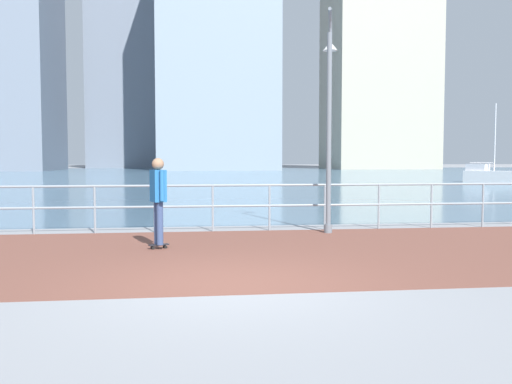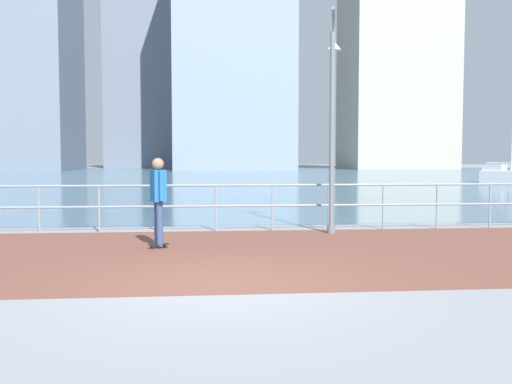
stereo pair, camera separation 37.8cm
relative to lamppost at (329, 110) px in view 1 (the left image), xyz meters
name	(u,v)px [view 1 (the left image)]	position (x,y,z in m)	size (l,w,h in m)	color
ground	(195,179)	(-2.78, 34.67, -2.95)	(220.00, 220.00, 0.00)	gray
brick_paving	(221,253)	(-2.78, -2.73, -2.94)	(28.00, 6.36, 0.01)	brown
harbor_water	(193,175)	(-2.78, 45.44, -2.94)	(180.00, 88.00, 0.00)	slate
waterfront_railing	(213,199)	(-2.78, 0.44, -2.15)	(25.25, 0.06, 1.15)	#8C99A3
lamppost	(329,110)	(0.00, 0.00, 0.00)	(0.43, 0.80, 5.33)	slate
skateboarder	(158,194)	(-3.96, -2.03, -1.86)	(0.41, 0.55, 1.79)	black
sailboat_blue	(492,175)	(18.57, 24.66, -2.40)	(3.45, 4.03, 5.74)	white
tower_concrete	(378,37)	(29.14, 79.30, 19.50)	(16.92, 15.01, 46.57)	#B2AD99
tower_brick	(129,79)	(-14.34, 95.59, 14.01)	(13.77, 17.26, 35.58)	slate
tower_slate	(216,38)	(1.18, 73.77, 17.46)	(17.91, 16.83, 42.49)	#8493A3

